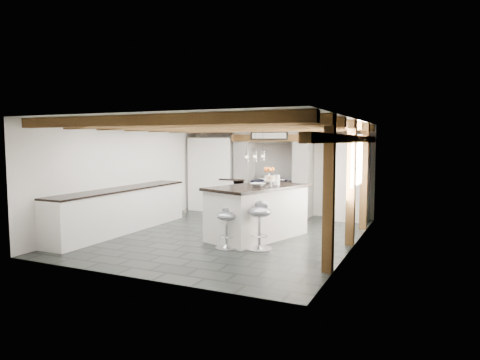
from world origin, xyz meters
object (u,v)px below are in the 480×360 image
at_px(bar_stool_near, 260,220).
at_px(range_cooker, 273,197).
at_px(kitchen_island, 258,211).
at_px(bar_stool_far, 227,223).

bearing_deg(bar_stool_near, range_cooker, 125.42).
relative_size(range_cooker, kitchen_island, 0.43).
height_order(range_cooker, bar_stool_far, range_cooker).
height_order(kitchen_island, bar_stool_near, kitchen_island).
relative_size(range_cooker, bar_stool_far, 1.33).
xyz_separation_m(bar_stool_near, bar_stool_far, (-0.56, -0.17, -0.07)).
xyz_separation_m(range_cooker, kitchen_island, (0.64, -2.62, 0.06)).
bearing_deg(range_cooker, kitchen_island, -76.33).
xyz_separation_m(kitchen_island, bar_stool_far, (-0.16, -1.05, -0.06)).
bearing_deg(kitchen_island, bar_stool_far, -79.62).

